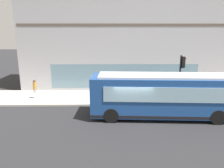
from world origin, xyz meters
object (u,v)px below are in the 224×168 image
object	(u,v)px
traffic_light_near_corner	(182,70)
pedestrian_walking_along_curb	(171,88)
fire_hydrant	(188,97)
pedestrian_by_light_pole	(133,85)
pedestrian_near_building_entrance	(35,88)
pedestrian_near_hydrant	(214,85)
city_bus_nearside	(163,96)
newspaper_vending_box	(143,96)

from	to	relation	value
traffic_light_near_corner	pedestrian_walking_along_curb	bearing A→B (deg)	25.06
fire_hydrant	pedestrian_by_light_pole	world-z (taller)	pedestrian_by_light_pole
pedestrian_near_building_entrance	pedestrian_walking_along_curb	distance (m)	11.95
pedestrian_near_hydrant	pedestrian_near_building_entrance	bearing A→B (deg)	93.50
fire_hydrant	pedestrian_by_light_pole	distance (m)	4.95
traffic_light_near_corner	fire_hydrant	bearing A→B (deg)	-60.63
city_bus_nearside	pedestrian_walking_along_curb	distance (m)	3.99
fire_hydrant	newspaper_vending_box	xyz separation A→B (m)	(0.04, 3.87, 0.09)
pedestrian_near_building_entrance	city_bus_nearside	bearing A→B (deg)	-111.00
pedestrian_near_hydrant	newspaper_vending_box	bearing A→B (deg)	104.61
traffic_light_near_corner	fire_hydrant	distance (m)	2.63
newspaper_vending_box	pedestrian_near_building_entrance	bearing A→B (deg)	85.13
pedestrian_near_hydrant	traffic_light_near_corner	bearing A→B (deg)	120.56
pedestrian_by_light_pole	pedestrian_near_hydrant	bearing A→B (deg)	-88.11
pedestrian_near_hydrant	city_bus_nearside	bearing A→B (deg)	129.07
pedestrian_by_light_pole	fire_hydrant	bearing A→B (deg)	-109.00
pedestrian_by_light_pole	traffic_light_near_corner	bearing A→B (deg)	-119.83
city_bus_nearside	newspaper_vending_box	xyz separation A→B (m)	(3.16, 0.83, -0.95)
pedestrian_near_hydrant	pedestrian_by_light_pole	distance (m)	7.74
fire_hydrant	pedestrian_near_building_entrance	world-z (taller)	pedestrian_near_building_entrance
pedestrian_by_light_pole	newspaper_vending_box	bearing A→B (deg)	-153.62
newspaper_vending_box	pedestrian_by_light_pole	bearing A→B (deg)	26.38
city_bus_nearside	traffic_light_near_corner	world-z (taller)	traffic_light_near_corner
traffic_light_near_corner	newspaper_vending_box	bearing A→B (deg)	79.09
city_bus_nearside	newspaper_vending_box	distance (m)	3.40
city_bus_nearside	pedestrian_walking_along_curb	bearing A→B (deg)	-23.99
pedestrian_walking_along_curb	pedestrian_by_light_pole	size ratio (longest dim) A/B	1.01
pedestrian_near_hydrant	newspaper_vending_box	size ratio (longest dim) A/B	1.82
pedestrian_walking_along_curb	newspaper_vending_box	size ratio (longest dim) A/B	1.98
pedestrian_near_building_entrance	pedestrian_by_light_pole	bearing A→B (deg)	-85.09
pedestrian_near_building_entrance	pedestrian_near_hydrant	distance (m)	16.49
fire_hydrant	pedestrian_near_hydrant	distance (m)	3.65
fire_hydrant	pedestrian_walking_along_curb	xyz separation A→B (m)	(0.51, 1.42, 0.67)
fire_hydrant	traffic_light_near_corner	bearing A→B (deg)	119.37
city_bus_nearside	newspaper_vending_box	size ratio (longest dim) A/B	11.29
city_bus_nearside	newspaper_vending_box	bearing A→B (deg)	14.79
traffic_light_near_corner	pedestrian_walking_along_curb	xyz separation A→B (m)	(1.03, 0.48, -1.73)
pedestrian_near_hydrant	pedestrian_by_light_pole	bearing A→B (deg)	91.89
pedestrian_near_building_entrance	pedestrian_walking_along_curb	xyz separation A→B (m)	(-0.34, -11.95, 0.05)
fire_hydrant	pedestrian_near_hydrant	world-z (taller)	pedestrian_near_hydrant
traffic_light_near_corner	pedestrian_near_building_entrance	distance (m)	12.63
pedestrian_near_hydrant	pedestrian_walking_along_curb	size ratio (longest dim) A/B	0.92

